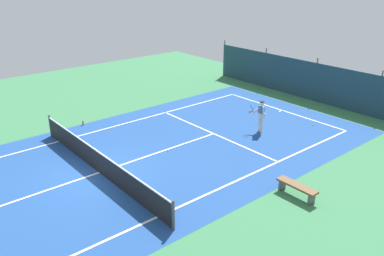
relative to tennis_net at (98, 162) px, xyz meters
The scene contains 10 objects.
ground_plane 0.51m from the tennis_net, ahead, with size 36.00×36.00×0.00m, color #387A4C.
court_surface 0.51m from the tennis_net, ahead, with size 11.02×26.60×0.01m.
tennis_net is the anchor object (origin of this frame).
back_fence 15.42m from the tennis_net, 90.00° to the left, with size 16.30×0.98×2.70m.
tennis_player 8.54m from the tennis_net, 81.29° to the left, with size 0.85×0.63×1.64m.
tennis_ball_near_player 3.43m from the tennis_net, 87.51° to the left, with size 0.07×0.07×0.07m, color #CCDB33.
tennis_ball_midcourt 10.38m from the tennis_net, 96.33° to the left, with size 0.07×0.07×0.07m, color #CCDB33.
tennis_ball_by_sideline 11.55m from the tennis_net, 77.23° to the left, with size 0.07×0.07×0.07m, color #CCDB33.
courtside_bench 7.87m from the tennis_net, 36.69° to the left, with size 1.60×0.40×0.49m.
water_bottle 5.72m from the tennis_net, 160.82° to the left, with size 0.08×0.08×0.24m, color #D84C38.
Camera 1 is at (13.62, -6.43, 7.90)m, focal length 37.45 mm.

